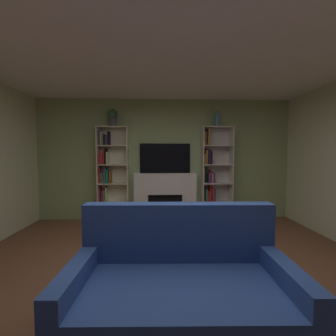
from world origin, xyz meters
The scene contains 11 objects.
ground_plane centered at (0.00, 0.00, 0.00)m, with size 6.75×6.75×0.00m, color brown.
wall_back_accent centered at (0.00, 2.76, 1.34)m, with size 5.74×0.06×2.68m, color #9AAF78.
ceiling centered at (0.00, 0.00, 2.71)m, with size 5.74×5.59×0.06m, color white.
fireplace centered at (0.00, 2.63, 0.54)m, with size 1.48×0.49×1.04m.
tv centered at (0.00, 2.70, 1.37)m, with size 1.12×0.06×0.66m, color black.
bookshelf_left centered at (-1.21, 2.64, 1.02)m, with size 0.66×0.27×2.06m.
bookshelf_right centered at (1.06, 2.61, 1.01)m, with size 0.66×0.33×2.06m.
potted_plant centered at (-1.14, 2.58, 2.26)m, with size 0.22×0.22×0.37m.
vase_with_flowers centered at (1.14, 2.58, 2.22)m, with size 0.12×0.12×0.45m.
couch centered at (0.03, -0.65, 0.31)m, with size 1.81×1.00×1.00m.
coffee_table centered at (0.03, 0.09, 0.34)m, with size 0.88×0.50×0.40m.
Camera 1 is at (-0.15, -2.48, 1.47)m, focal length 24.82 mm.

